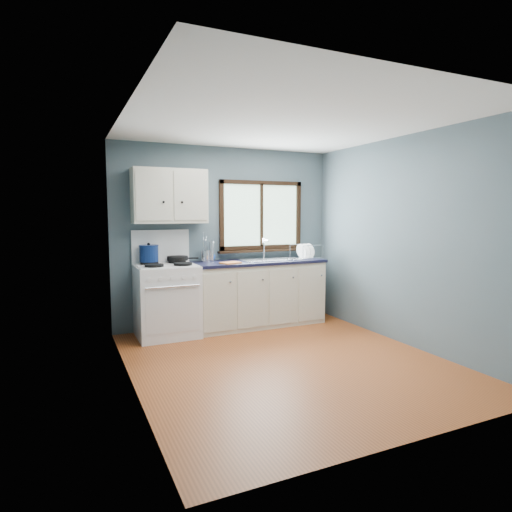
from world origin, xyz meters
name	(u,v)px	position (x,y,z in m)	size (l,w,h in m)	color
floor	(286,362)	(0.00, 0.00, -0.01)	(3.20, 3.60, 0.02)	#9D4C21
ceiling	(288,121)	(0.00, 0.00, 2.51)	(3.20, 3.60, 0.02)	white
wall_back	(226,236)	(0.00, 1.81, 1.25)	(3.20, 0.02, 2.50)	slate
wall_front	(419,264)	(0.00, -1.81, 1.25)	(3.20, 0.02, 2.50)	slate
wall_left	(128,251)	(-1.61, 0.00, 1.25)	(0.02, 3.60, 2.50)	slate
wall_right	(405,241)	(1.61, 0.00, 1.25)	(0.02, 3.60, 2.50)	slate
gas_range	(167,298)	(-0.95, 1.47, 0.49)	(0.76, 0.69, 1.36)	white
base_cabinets	(258,296)	(0.36, 1.49, 0.41)	(1.85, 0.60, 0.88)	beige
countertop	(258,262)	(0.36, 1.49, 0.90)	(1.89, 0.64, 0.04)	black
sink	(270,264)	(0.54, 1.49, 0.86)	(0.84, 0.46, 0.44)	silver
window	(261,220)	(0.54, 1.77, 1.48)	(1.36, 0.10, 1.03)	#9EC6A8
upper_cabinets	(170,196)	(-0.85, 1.63, 1.80)	(0.95, 0.35, 0.70)	beige
skillet	(178,258)	(-0.76, 1.62, 0.99)	(0.44, 0.35, 0.05)	black
stockpot	(149,253)	(-1.13, 1.62, 1.07)	(0.31, 0.31, 0.24)	#0B1C48
utensil_crock	(205,256)	(-0.37, 1.66, 1.00)	(0.15, 0.15, 0.39)	silver
thermos	(211,251)	(-0.28, 1.66, 1.06)	(0.06, 0.06, 0.28)	silver
soap_bottle	(212,251)	(-0.26, 1.71, 1.06)	(0.11, 0.11, 0.28)	blue
dish_towel	(231,263)	(-0.13, 1.31, 0.93)	(0.25, 0.18, 0.02)	orange
dish_rack	(306,254)	(1.13, 1.49, 0.98)	(0.46, 0.38, 0.21)	silver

